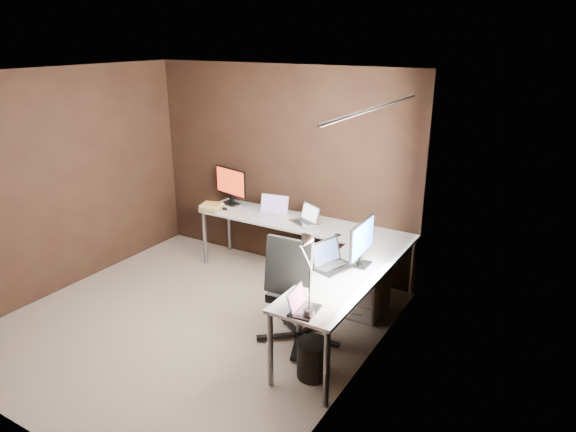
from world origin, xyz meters
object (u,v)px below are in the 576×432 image
Objects in this scene: wastebasket at (313,359)px; laptop_silver at (306,219)px; laptop_black_small at (302,306)px; office_chair at (297,310)px; monitor_left at (231,184)px; book_stack at (212,207)px; desk_lamp at (306,265)px; laptop_black_big at (331,261)px; monitor_right at (362,241)px; drawer_pedestal at (364,285)px; laptop_white at (273,211)px.

laptop_silver is at bearing 120.84° from wastebasket.
laptop_silver reaches higher than laptop_black_small.
laptop_black_small is 0.83m from office_chair.
book_stack is at bearing -88.64° from monitor_left.
monitor_left is 0.83× the size of desk_lamp.
monitor_left is 2.89m from wastebasket.
laptop_black_big is 1.30× the size of wastebasket.
monitor_right is 1.27m from laptop_silver.
monitor_right is 1.04m from desk_lamp.
monitor_right is 0.36m from laptop_black_big.
office_chair reaches higher than laptop_black_big.
book_stack is 2.70m from wastebasket.
drawer_pedestal is at bearing -3.52° from laptop_black_small.
laptop_white is 0.35× the size of office_chair.
drawer_pedestal is 1.27m from wastebasket.
desk_lamp is (0.07, -1.43, 0.84)m from drawer_pedestal.
laptop_black_small reaches higher than drawer_pedestal.
drawer_pedestal reaches higher than wastebasket.
drawer_pedestal is at bearing 0.09° from monitor_left.
office_chair reaches higher than laptop_silver.
office_chair is (-0.40, 0.57, -0.81)m from desk_lamp.
laptop_black_small reaches higher than wastebasket.
laptop_black_big is 0.94m from desk_lamp.
book_stack is (-2.19, 1.60, -0.00)m from laptop_black_small.
book_stack is 2.13m from office_chair.
desk_lamp reaches higher than book_stack.
office_chair is at bearing 133.99° from wastebasket.
monitor_left reaches higher than laptop_black_small.
wastebasket is (0.96, -1.61, -0.61)m from laptop_silver.
laptop_black_big is at bearing -102.10° from drawer_pedestal.
laptop_white is 1.68m from office_chair.
desk_lamp reaches higher than monitor_left.
monitor_right is 1.19m from wastebasket.
drawer_pedestal is 2.07× the size of book_stack.
desk_lamp is (0.03, 0.01, 0.37)m from laptop_black_small.
laptop_silver is 2.06m from desk_lamp.
drawer_pedestal is 1.53× the size of laptop_white.
monitor_left reaches higher than drawer_pedestal.
laptop_black_small is at bearing -88.29° from drawer_pedestal.
office_chair is at bearing 159.84° from laptop_black_big.
office_chair is (-0.33, -0.86, 0.03)m from drawer_pedestal.
wastebasket is (2.15, -1.74, -0.83)m from monitor_left.
drawer_pedestal is 1.38× the size of laptop_black_big.
monitor_right is at bearing 74.98° from desk_lamp.
laptop_black_big is at bearing -23.40° from laptop_silver.
wastebasket is at bearing -26.10° from monitor_left.
desk_lamp is (1.45, -1.81, 0.36)m from laptop_white.
laptop_black_big is 0.94m from wastebasket.
laptop_silver is at bearing 8.83° from book_stack.
drawer_pedestal is 2.25m from monitor_left.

